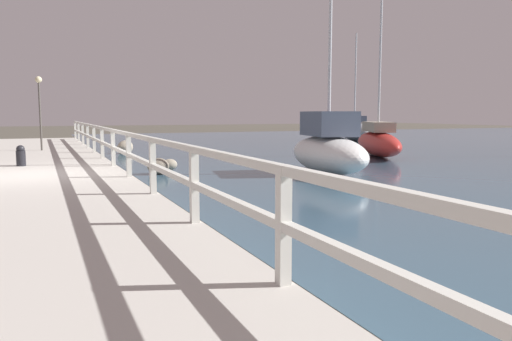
% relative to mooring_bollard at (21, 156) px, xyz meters
% --- Properties ---
extents(ground_plane, '(120.00, 120.00, 0.00)m').
position_rel_mooring_bollard_xyz_m(ground_plane, '(0.19, -2.17, -0.56)').
color(ground_plane, '#4C473D').
extents(dock_walkway, '(4.28, 36.00, 0.29)m').
position_rel_mooring_bollard_xyz_m(dock_walkway, '(0.19, -2.17, -0.42)').
color(dock_walkway, beige).
rests_on(dock_walkway, ground).
extents(railing, '(0.10, 32.50, 0.97)m').
position_rel_mooring_bollard_xyz_m(railing, '(2.23, -2.17, 0.38)').
color(railing, silver).
rests_on(railing, dock_walkway).
extents(boulder_water_edge, '(0.65, 0.59, 0.49)m').
position_rel_mooring_bollard_xyz_m(boulder_water_edge, '(3.70, 6.76, -0.32)').
color(boulder_water_edge, gray).
rests_on(boulder_water_edge, ground).
extents(boulder_mid_strip, '(0.60, 0.54, 0.45)m').
position_rel_mooring_bollard_xyz_m(boulder_mid_strip, '(3.42, -0.84, -0.34)').
color(boulder_mid_strip, slate).
rests_on(boulder_mid_strip, ground).
extents(boulder_upstream, '(0.64, 0.57, 0.48)m').
position_rel_mooring_bollard_xyz_m(boulder_upstream, '(3.93, 8.11, -0.32)').
color(boulder_upstream, gray).
rests_on(boulder_upstream, ground).
extents(boulder_far_strip, '(0.44, 0.39, 0.33)m').
position_rel_mooring_bollard_xyz_m(boulder_far_strip, '(3.96, 0.05, -0.40)').
color(boulder_far_strip, gray).
rests_on(boulder_far_strip, ground).
extents(mooring_bollard, '(0.23, 0.23, 0.55)m').
position_rel_mooring_bollard_xyz_m(mooring_bollard, '(0.00, 0.00, 0.00)').
color(mooring_bollard, black).
rests_on(mooring_bollard, dock_walkway).
extents(dock_lamp, '(0.24, 0.24, 2.73)m').
position_rel_mooring_bollard_xyz_m(dock_lamp, '(0.52, 5.89, 1.71)').
color(dock_lamp, '#514C47').
rests_on(dock_lamp, dock_walkway).
extents(sailboat_gray, '(3.39, 5.92, 6.45)m').
position_rel_mooring_bollard_xyz_m(sailboat_gray, '(18.22, 11.40, 0.09)').
color(sailboat_gray, gray).
rests_on(sailboat_gray, water_surface).
extents(sailboat_white, '(2.24, 4.23, 7.49)m').
position_rel_mooring_bollard_xyz_m(sailboat_white, '(7.80, -2.51, 0.13)').
color(sailboat_white, white).
rests_on(sailboat_white, water_surface).
extents(sailboat_red, '(3.49, 5.76, 7.31)m').
position_rel_mooring_bollard_xyz_m(sailboat_red, '(12.66, 1.71, 0.01)').
color(sailboat_red, red).
rests_on(sailboat_red, water_surface).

